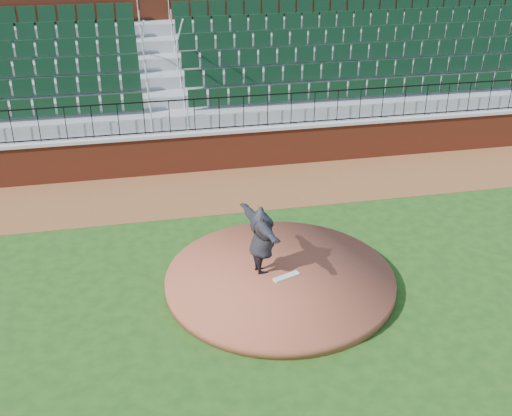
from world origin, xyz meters
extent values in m
plane|color=#1D4313|center=(0.00, 0.00, 0.00)|extent=(90.00, 90.00, 0.00)
cube|color=brown|center=(0.00, 5.40, 0.01)|extent=(34.00, 3.20, 0.01)
cube|color=maroon|center=(0.00, 7.00, 0.60)|extent=(34.00, 0.35, 1.20)
cube|color=#B7B7B7|center=(0.00, 7.00, 1.25)|extent=(34.00, 0.45, 0.10)
cube|color=maroon|center=(0.00, 12.52, 2.75)|extent=(34.00, 0.50, 5.50)
cylinder|color=brown|center=(0.27, 0.19, 0.12)|extent=(5.09, 5.09, 0.25)
cube|color=silver|center=(0.39, 0.07, 0.27)|extent=(0.65, 0.37, 0.04)
imported|color=black|center=(-0.09, 0.43, 1.06)|extent=(0.90, 2.07, 1.63)
camera|label=1|loc=(-2.65, -11.23, 7.87)|focal=44.18mm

